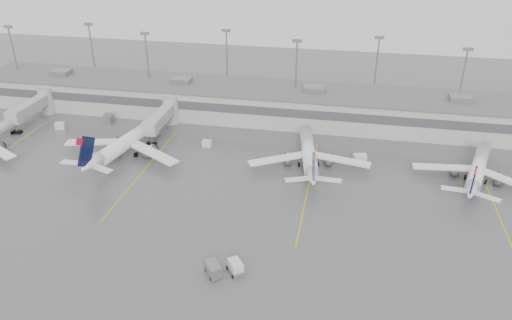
% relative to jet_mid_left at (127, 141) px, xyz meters
% --- Properties ---
extents(ground, '(260.00, 260.00, 0.00)m').
position_rel_jet_mid_left_xyz_m(ground, '(23.77, -30.62, -3.27)').
color(ground, '#565759').
rests_on(ground, ground).
extents(terminal, '(152.00, 17.00, 9.45)m').
position_rel_jet_mid_left_xyz_m(terminal, '(23.76, 27.36, 0.90)').
color(terminal, '#AFAFAA').
rests_on(terminal, ground).
extents(light_masts, '(142.40, 8.00, 20.60)m').
position_rel_jet_mid_left_xyz_m(light_masts, '(23.77, 33.13, 8.76)').
color(light_masts, gray).
rests_on(light_masts, ground).
extents(jet_bridge_left, '(4.00, 17.20, 7.00)m').
position_rel_jet_mid_left_xyz_m(jet_bridge_left, '(-31.73, 15.10, 0.60)').
color(jet_bridge_left, '#989A9D').
rests_on(jet_bridge_left, ground).
extents(jet_bridge_right, '(4.00, 17.20, 7.00)m').
position_rel_jet_mid_left_xyz_m(jet_bridge_right, '(3.27, 15.10, 0.60)').
color(jet_bridge_right, '#989A9D').
rests_on(jet_bridge_right, ground).
extents(stand_markings, '(105.25, 40.00, 0.01)m').
position_rel_jet_mid_left_xyz_m(stand_markings, '(23.77, -6.62, -3.27)').
color(stand_markings, gold).
rests_on(stand_markings, ground).
extents(jet_mid_left, '(28.56, 32.29, 10.53)m').
position_rel_jet_mid_left_xyz_m(jet_mid_left, '(0.00, 0.00, 0.00)').
color(jet_mid_left, white).
rests_on(jet_mid_left, ground).
extents(jet_mid_right, '(25.79, 29.14, 9.48)m').
position_rel_jet_mid_left_xyz_m(jet_mid_right, '(40.25, 2.61, -0.32)').
color(jet_mid_right, white).
rests_on(jet_mid_right, ground).
extents(jet_far_right, '(24.04, 27.36, 9.11)m').
position_rel_jet_mid_left_xyz_m(jet_far_right, '(74.45, 2.68, -0.44)').
color(jet_far_right, white).
rests_on(jet_far_right, ground).
extents(baggage_tug, '(3.43, 3.69, 2.04)m').
position_rel_jet_mid_left_xyz_m(baggage_tug, '(33.04, -34.62, -2.48)').
color(baggage_tug, silver).
rests_on(baggage_tug, ground).
extents(baggage_cart, '(3.35, 3.64, 2.04)m').
position_rel_jet_mid_left_xyz_m(baggage_cart, '(29.84, -35.82, -2.21)').
color(baggage_cart, slate).
rests_on(baggage_cart, ground).
extents(gse_uld_a, '(2.56, 1.99, 1.61)m').
position_rel_jet_mid_left_xyz_m(gse_uld_a, '(-22.82, 10.06, -2.46)').
color(gse_uld_a, silver).
rests_on(gse_uld_a, ground).
extents(gse_uld_b, '(2.18, 1.49, 1.51)m').
position_rel_jet_mid_left_xyz_m(gse_uld_b, '(16.19, 7.36, -2.52)').
color(gse_uld_b, silver).
rests_on(gse_uld_b, ground).
extents(gse_uld_c, '(3.06, 2.39, 1.93)m').
position_rel_jet_mid_left_xyz_m(gse_uld_c, '(51.11, 6.10, -2.31)').
color(gse_uld_c, silver).
rests_on(gse_uld_c, ground).
extents(gse_loader, '(2.65, 3.68, 2.11)m').
position_rel_jet_mid_left_xyz_m(gse_loader, '(-12.74, 15.95, -2.22)').
color(gse_loader, slate).
rests_on(gse_loader, ground).
extents(cone_a, '(0.39, 0.39, 0.62)m').
position_rel_jet_mid_left_xyz_m(cone_a, '(-18.89, 6.39, -2.96)').
color(cone_a, orange).
rests_on(cone_a, ground).
extents(cone_b, '(0.44, 0.44, 0.70)m').
position_rel_jet_mid_left_xyz_m(cone_b, '(9.01, 9.05, -2.92)').
color(cone_b, orange).
rests_on(cone_b, ground).
extents(cone_c, '(0.47, 0.47, 0.74)m').
position_rel_jet_mid_left_xyz_m(cone_c, '(34.52, 7.09, -2.90)').
color(cone_c, orange).
rests_on(cone_c, ground).
extents(cone_d, '(0.49, 0.49, 0.79)m').
position_rel_jet_mid_left_xyz_m(cone_d, '(71.21, -0.39, -2.88)').
color(cone_d, orange).
rests_on(cone_d, ground).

